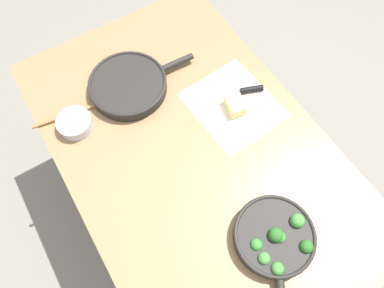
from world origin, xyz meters
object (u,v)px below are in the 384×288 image
(skillet_broccoli, at_px, (275,238))
(prep_bowl_steel, at_px, (75,123))
(wooden_spoon, at_px, (92,106))
(grater_knife, at_px, (242,91))
(skillet_eggs, at_px, (129,85))
(cheese_block, at_px, (235,105))

(skillet_broccoli, bearing_deg, prep_bowl_steel, -122.45)
(wooden_spoon, bearing_deg, prep_bowl_steel, -143.90)
(skillet_broccoli, height_order, grater_knife, skillet_broccoli)
(wooden_spoon, relative_size, grater_knife, 1.61)
(prep_bowl_steel, bearing_deg, grater_knife, 71.51)
(skillet_broccoli, xyz_separation_m, skillet_eggs, (-0.73, -0.12, -0.00))
(cheese_block, relative_size, prep_bowl_steel, 0.75)
(wooden_spoon, distance_m, cheese_block, 0.52)
(cheese_block, bearing_deg, skillet_broccoli, -20.70)
(skillet_eggs, xyz_separation_m, cheese_block, (0.28, 0.29, -0.00))
(wooden_spoon, bearing_deg, skillet_broccoli, -61.07)
(grater_knife, bearing_deg, prep_bowl_steel, 3.13)
(prep_bowl_steel, bearing_deg, wooden_spoon, 117.35)
(prep_bowl_steel, bearing_deg, skillet_eggs, 100.36)
(grater_knife, distance_m, cheese_block, 0.08)
(skillet_broccoli, distance_m, prep_bowl_steel, 0.77)
(skillet_eggs, xyz_separation_m, grater_knife, (0.24, 0.35, -0.02))
(prep_bowl_steel, bearing_deg, skillet_broccoli, 27.06)
(skillet_broccoli, relative_size, wooden_spoon, 1.02)
(wooden_spoon, bearing_deg, cheese_block, -23.82)
(grater_knife, bearing_deg, skillet_broccoli, 86.36)
(skillet_eggs, distance_m, prep_bowl_steel, 0.24)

